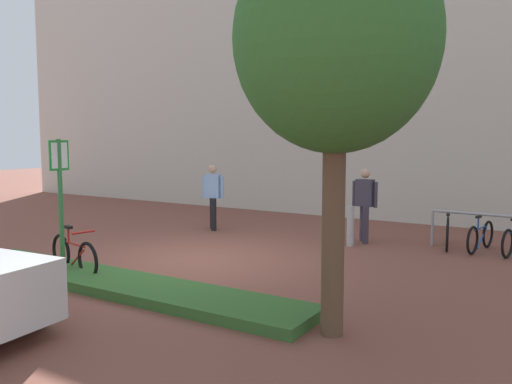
# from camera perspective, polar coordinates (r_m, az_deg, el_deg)

# --- Properties ---
(ground_plane) EXTENTS (60.00, 60.00, 0.00)m
(ground_plane) POSITION_cam_1_polar(r_m,az_deg,el_deg) (10.72, -6.41, -7.28)
(ground_plane) COLOR brown
(building_facade) EXTENTS (28.00, 1.20, 10.00)m
(building_facade) POSITION_cam_1_polar(r_m,az_deg,el_deg) (17.05, 9.38, 14.49)
(building_facade) COLOR beige
(building_facade) RESTS_ON ground
(planter_strip) EXTENTS (7.00, 1.10, 0.16)m
(planter_strip) POSITION_cam_1_polar(r_m,az_deg,el_deg) (9.01, -14.81, -9.48)
(planter_strip) COLOR #336028
(planter_strip) RESTS_ON ground
(tree_sidewalk) EXTENTS (2.45, 2.45, 4.94)m
(tree_sidewalk) POSITION_cam_1_polar(r_m,az_deg,el_deg) (6.54, 8.61, 15.71)
(tree_sidewalk) COLOR brown
(tree_sidewalk) RESTS_ON ground
(parking_sign_post) EXTENTS (0.08, 0.36, 2.41)m
(parking_sign_post) POSITION_cam_1_polar(r_m,az_deg,el_deg) (9.72, -20.33, 0.45)
(parking_sign_post) COLOR #2D7238
(parking_sign_post) RESTS_ON ground
(bike_at_sign) EXTENTS (1.65, 0.52, 0.86)m
(bike_at_sign) POSITION_cam_1_polar(r_m,az_deg,el_deg) (10.05, -19.00, -6.42)
(bike_at_sign) COLOR black
(bike_at_sign) RESTS_ON ground
(bike_rack_cluster) EXTENTS (2.11, 1.54, 0.83)m
(bike_rack_cluster) POSITION_cam_1_polar(r_m,az_deg,el_deg) (12.37, 23.01, -4.29)
(bike_rack_cluster) COLOR #99999E
(bike_rack_cluster) RESTS_ON ground
(bollard_steel) EXTENTS (0.16, 0.16, 0.90)m
(bollard_steel) POSITION_cam_1_polar(r_m,az_deg,el_deg) (12.10, 10.11, -3.64)
(bollard_steel) COLOR #ADADB2
(bollard_steel) RESTS_ON ground
(person_shirt_blue) EXTENTS (0.60, 0.41, 1.72)m
(person_shirt_blue) POSITION_cam_1_polar(r_m,az_deg,el_deg) (13.98, -4.66, -0.07)
(person_shirt_blue) COLOR black
(person_shirt_blue) RESTS_ON ground
(person_suited_dark) EXTENTS (0.61, 0.42, 1.72)m
(person_suited_dark) POSITION_cam_1_polar(r_m,az_deg,el_deg) (12.50, 11.61, -0.89)
(person_suited_dark) COLOR #383342
(person_suited_dark) RESTS_ON ground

